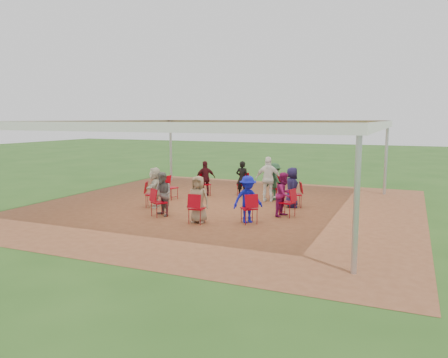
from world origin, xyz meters
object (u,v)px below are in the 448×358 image
at_px(chair_5, 171,188).
at_px(person_seated_2, 274,182).
at_px(person_seated_1, 292,187).
at_px(person_seated_8, 248,199).
at_px(chair_0, 287,203).
at_px(chair_6, 152,195).
at_px(chair_2, 277,188).
at_px(chair_9, 249,209).
at_px(laptop, 280,195).
at_px(chair_3, 243,184).
at_px(cable_coil, 248,205).
at_px(chair_7, 159,203).
at_px(person_seated_0, 284,194).
at_px(chair_4, 205,184).
at_px(person_seated_5, 155,187).
at_px(chair_1, 295,195).
at_px(standing_person, 268,179).
at_px(person_seated_6, 162,194).
at_px(chair_8, 197,209).
at_px(person_seated_4, 205,178).
at_px(person_seated_7, 198,199).
at_px(person_seated_3, 242,178).

distance_m(chair_5, person_seated_2, 3.95).
bearing_deg(person_seated_1, person_seated_8, 144.00).
distance_m(chair_0, chair_6, 4.74).
xyz_separation_m(chair_2, chair_9, (0.35, -4.02, 0.00)).
bearing_deg(laptop, chair_6, 109.10).
bearing_deg(chair_6, person_seated_8, 55.03).
bearing_deg(chair_3, cable_coil, 110.84).
bearing_deg(chair_0, chair_7, 126.00).
bearing_deg(chair_5, chair_2, 126.00).
bearing_deg(person_seated_0, chair_3, 52.97).
relative_size(chair_4, person_seated_5, 0.64).
bearing_deg(chair_1, person_seated_8, 142.06).
bearing_deg(person_seated_1, standing_person, 32.87).
height_order(chair_0, chair_4, same).
height_order(chair_4, chair_6, same).
relative_size(chair_6, person_seated_6, 0.64).
distance_m(chair_0, chair_8, 2.93).
relative_size(chair_6, chair_8, 1.00).
relative_size(person_seated_6, cable_coil, 4.28).
relative_size(chair_5, laptop, 2.34).
relative_size(chair_0, person_seated_4, 0.64).
height_order(chair_5, laptop, chair_5).
bearing_deg(chair_5, person_seated_5, 22.34).
xyz_separation_m(chair_8, person_seated_1, (1.97, 3.41, 0.26)).
relative_size(person_seated_7, cable_coil, 4.28).
bearing_deg(cable_coil, chair_5, -178.13).
height_order(chair_6, person_seated_2, person_seated_2).
xyz_separation_m(chair_3, person_seated_0, (2.53, -3.02, 0.26)).
height_order(chair_7, person_seated_2, person_seated_2).
xyz_separation_m(chair_6, person_seated_7, (2.50, -1.39, 0.26)).
height_order(chair_7, cable_coil, chair_7).
bearing_deg(chair_0, laptop, 90.00).
height_order(chair_0, standing_person, standing_person).
bearing_deg(chair_4, chair_9, 90.00).
xyz_separation_m(chair_1, chair_5, (-4.73, -0.41, 0.00)).
xyz_separation_m(chair_2, chair_6, (-3.58, -3.11, 0.00)).
xyz_separation_m(person_seated_5, person_seated_6, (0.96, -1.11, 0.00)).
bearing_deg(person_seated_8, cable_coil, 68.98).
distance_m(chair_7, person_seated_0, 3.95).
distance_m(chair_5, chair_6, 1.54).
relative_size(person_seated_3, person_seated_7, 1.00).
xyz_separation_m(person_seated_2, standing_person, (-0.12, -0.38, 0.14)).
distance_m(chair_8, person_seated_2, 4.64).
xyz_separation_m(cable_coil, laptop, (1.49, -1.16, 0.64)).
bearing_deg(person_seated_6, chair_5, 145.94).
relative_size(chair_1, chair_8, 1.00).
bearing_deg(chair_1, standing_person, 37.08).
bearing_deg(person_seated_3, chair_0, 127.03).
bearing_deg(chair_0, person_seated_2, 37.94).
xyz_separation_m(chair_5, person_seated_7, (2.64, -2.93, 0.26)).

